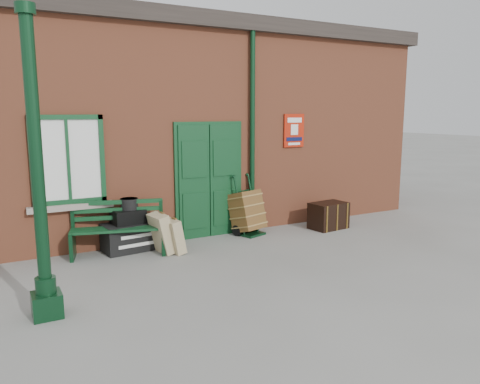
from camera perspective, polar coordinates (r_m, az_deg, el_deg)
ground at (r=8.30m, az=2.49°, el=-7.40°), size 80.00×80.00×0.00m
station_building at (r=11.07m, az=-6.89°, el=8.22°), size 10.30×4.30×4.36m
canopy_column at (r=5.90m, az=-23.25°, el=-1.20°), size 0.34×0.34×3.61m
bench at (r=8.34m, az=-14.66°, el=-4.16°), size 1.63×0.88×0.97m
houdini_trunk at (r=8.61m, az=-13.06°, el=-5.30°), size 1.04×0.65×0.50m
strongbox at (r=8.51m, az=-13.48°, el=-2.91°), size 0.59×0.45×0.25m
hatbox at (r=8.47m, az=-13.35°, el=-1.42°), size 0.33×0.33×0.20m
suitcase_back at (r=8.28m, az=-9.53°, el=-4.99°), size 0.41×0.54×0.71m
suitcase_front at (r=8.26m, az=-8.11°, el=-5.35°), size 0.35×0.48×0.61m
porter_trolley at (r=9.42m, az=0.88°, el=-2.44°), size 0.73×0.76×1.18m
dark_trunk at (r=10.08m, az=10.73°, el=-2.84°), size 0.82×0.59×0.56m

